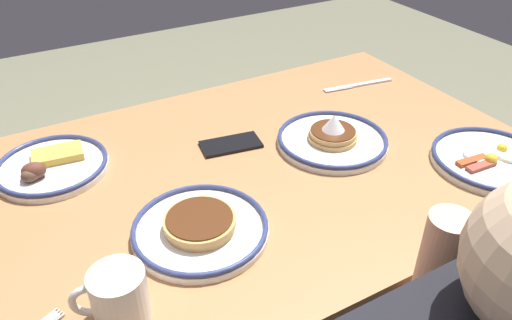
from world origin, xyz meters
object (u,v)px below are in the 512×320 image
(plate_center_pancakes, at_px, (200,228))
(plate_far_companion, at_px, (332,138))
(plate_near_main, at_px, (51,166))
(coffee_mug, at_px, (118,296))
(plate_far_side, at_px, (491,159))
(butter_knife, at_px, (358,85))
(cell_phone, at_px, (232,144))

(plate_center_pancakes, xyz_separation_m, plate_far_companion, (-0.41, -0.14, 0.00))
(plate_near_main, bearing_deg, plate_far_companion, 160.79)
(plate_near_main, xyz_separation_m, coffee_mug, (-0.02, 0.47, 0.03))
(plate_far_side, height_order, butter_knife, plate_far_side)
(plate_far_companion, bearing_deg, plate_near_main, -19.21)
(coffee_mug, bearing_deg, plate_near_main, -87.62)
(plate_far_companion, bearing_deg, butter_knife, -139.33)
(plate_center_pancakes, xyz_separation_m, cell_phone, (-0.20, -0.25, -0.01))
(plate_far_companion, relative_size, coffee_mug, 2.26)
(plate_center_pancakes, bearing_deg, coffee_mug, 31.89)
(plate_far_companion, bearing_deg, cell_phone, -27.91)
(plate_far_side, xyz_separation_m, coffee_mug, (0.87, 0.01, 0.04))
(plate_near_main, xyz_separation_m, cell_phone, (-0.40, 0.10, -0.01))
(cell_phone, bearing_deg, plate_center_pancakes, 61.31)
(plate_far_side, height_order, coffee_mug, coffee_mug)
(butter_knife, bearing_deg, coffee_mug, 29.20)
(plate_far_companion, distance_m, coffee_mug, 0.65)
(plate_center_pancakes, height_order, butter_knife, plate_center_pancakes)
(plate_center_pancakes, xyz_separation_m, coffee_mug, (0.19, 0.12, 0.03))
(plate_near_main, height_order, coffee_mug, coffee_mug)
(plate_near_main, distance_m, plate_far_side, 1.00)
(plate_center_pancakes, height_order, plate_far_side, plate_center_pancakes)
(plate_far_side, bearing_deg, plate_far_companion, -42.79)
(plate_near_main, bearing_deg, cell_phone, 165.90)
(cell_phone, bearing_deg, plate_far_side, 152.20)
(butter_knife, bearing_deg, plate_far_side, 90.17)
(plate_far_companion, distance_m, butter_knife, 0.35)
(plate_center_pancakes, distance_m, cell_phone, 0.32)
(plate_center_pancakes, relative_size, cell_phone, 1.81)
(plate_far_side, distance_m, butter_knife, 0.47)
(plate_far_companion, height_order, coffee_mug, coffee_mug)
(plate_near_main, xyz_separation_m, plate_far_companion, (-0.62, 0.22, 0.00))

